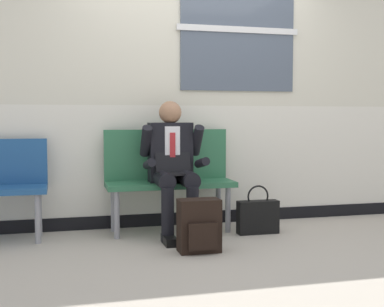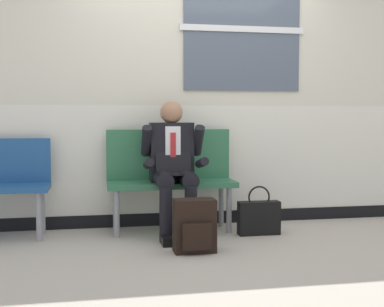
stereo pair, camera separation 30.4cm
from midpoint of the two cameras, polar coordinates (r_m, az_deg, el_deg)
name	(u,v)px [view 1 (the left image)]	position (r m, az deg, el deg)	size (l,w,h in m)	color
ground_plane	(215,240)	(4.55, 0.64, -9.61)	(18.00, 18.00, 0.00)	#B2A899
station_wall	(194,85)	(5.16, -1.48, 7.66)	(6.86, 0.16, 2.80)	beige
bench_with_person	(169,173)	(4.85, -4.43, -2.18)	(1.20, 0.42, 0.96)	#2D6B47
person_seated	(173,164)	(4.64, -3.99, -1.19)	(0.57, 0.70, 1.23)	black
backpack	(199,226)	(4.10, -1.32, -8.14)	(0.33, 0.22, 0.43)	black
handbag	(258,216)	(4.77, 5.55, -6.99)	(0.38, 0.12, 0.45)	black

